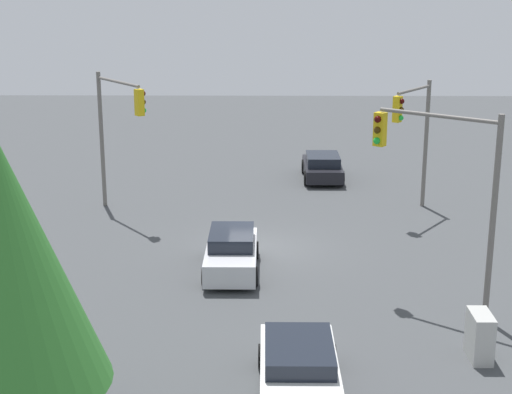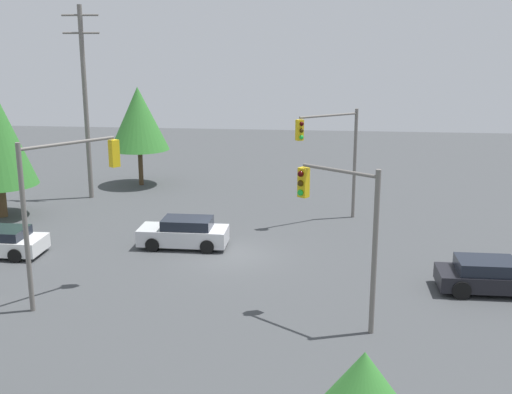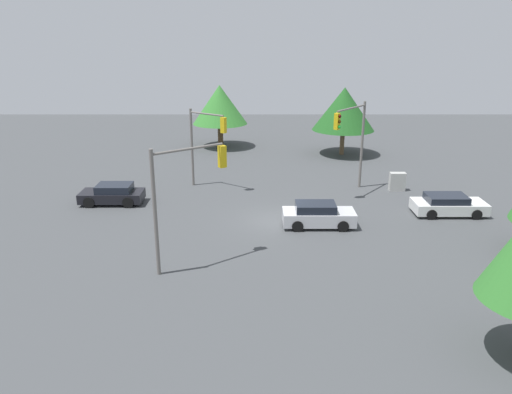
{
  "view_description": "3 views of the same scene",
  "coord_description": "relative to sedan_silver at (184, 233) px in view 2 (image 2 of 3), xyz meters",
  "views": [
    {
      "loc": [
        -27.86,
        -0.08,
        9.81
      ],
      "look_at": [
        0.59,
        0.23,
        1.86
      ],
      "focal_mm": 55.0,
      "sensor_mm": 36.0,
      "label": 1
    },
    {
      "loc": [
        4.16,
        -27.29,
        9.75
      ],
      "look_at": [
        1.18,
        0.25,
        2.73
      ],
      "focal_mm": 45.0,
      "sensor_mm": 36.0,
      "label": 2
    },
    {
      "loc": [
        1.28,
        28.02,
        10.77
      ],
      "look_at": [
        1.27,
        3.15,
        2.49
      ],
      "focal_mm": 35.0,
      "sensor_mm": 36.0,
      "label": 3
    }
  ],
  "objects": [
    {
      "name": "traffic_signal_main",
      "position": [
        -2.98,
        -6.47,
        3.57
      ],
      "size": [
        2.66,
        3.32,
        6.19
      ],
      "rotation": [
        0.0,
        0.0,
        0.91
      ],
      "color": "slate",
      "rests_on": "ground_plane"
    },
    {
      "name": "tree_right",
      "position": [
        -5.67,
        12.44,
        3.76
      ],
      "size": [
        3.9,
        3.9,
        6.5
      ],
      "color": "#4C3823",
      "rests_on": "ground_plane"
    },
    {
      "name": "sedan_silver",
      "position": [
        0.0,
        0.0,
        0.0
      ],
      "size": [
        4.14,
        1.85,
        1.41
      ],
      "rotation": [
        0.0,
        0.0,
        1.57
      ],
      "color": "silver",
      "rests_on": "ground_plane"
    },
    {
      "name": "utility_pole_tall",
      "position": [
        -7.76,
        8.73,
        5.35
      ],
      "size": [
        2.2,
        0.28,
        11.45
      ],
      "color": "slate",
      "rests_on": "ground_plane"
    },
    {
      "name": "ground_plane",
      "position": [
        2.32,
        -1.05,
        -0.68
      ],
      "size": [
        80.0,
        80.0,
        0.0
      ],
      "primitive_type": "plane",
      "color": "#424447"
    },
    {
      "name": "traffic_signal_cross",
      "position": [
        7.15,
        -7.47,
        3.15
      ],
      "size": [
        2.72,
        2.03,
        5.62
      ],
      "rotation": [
        0.0,
        0.0,
        2.52
      ],
      "color": "slate",
      "rests_on": "ground_plane"
    },
    {
      "name": "traffic_signal_aux",
      "position": [
        6.91,
        5.08,
        3.42
      ],
      "size": [
        3.23,
        2.53,
        5.97
      ],
      "rotation": [
        0.0,
        0.0,
        3.79
      ],
      "color": "slate",
      "rests_on": "ground_plane"
    },
    {
      "name": "sedan_dark",
      "position": [
        12.99,
        -4.07,
        -0.04
      ],
      "size": [
        4.04,
        1.96,
        1.3
      ],
      "rotation": [
        0.0,
        0.0,
        -1.57
      ],
      "color": "black",
      "rests_on": "ground_plane"
    }
  ]
}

